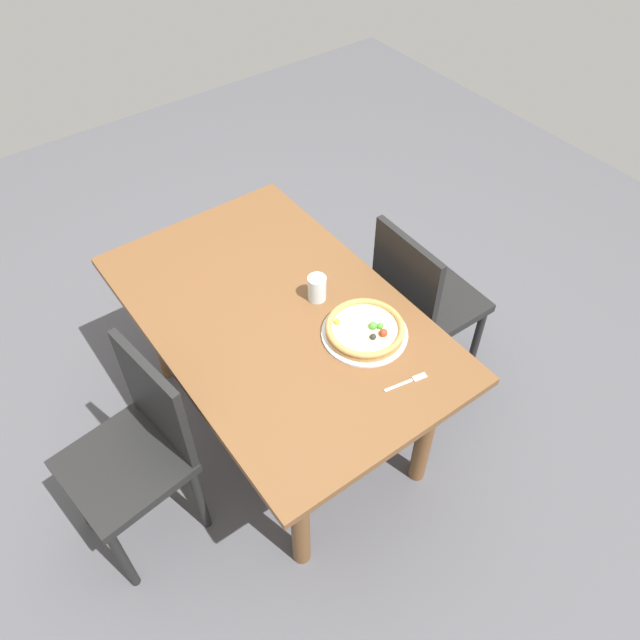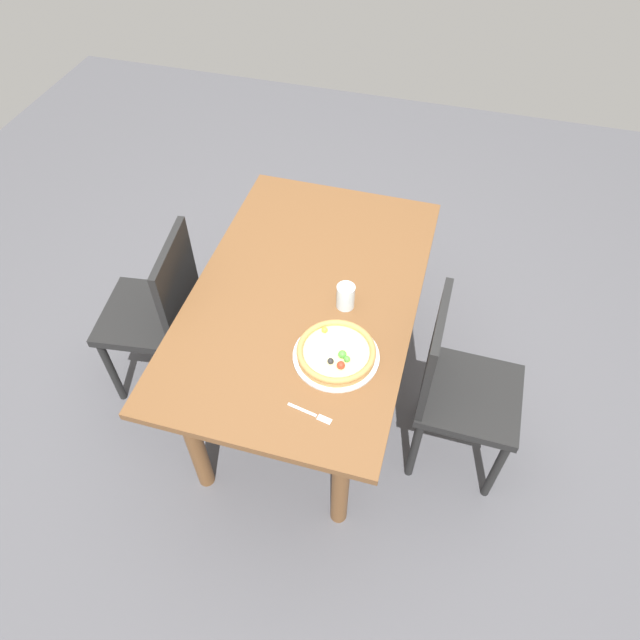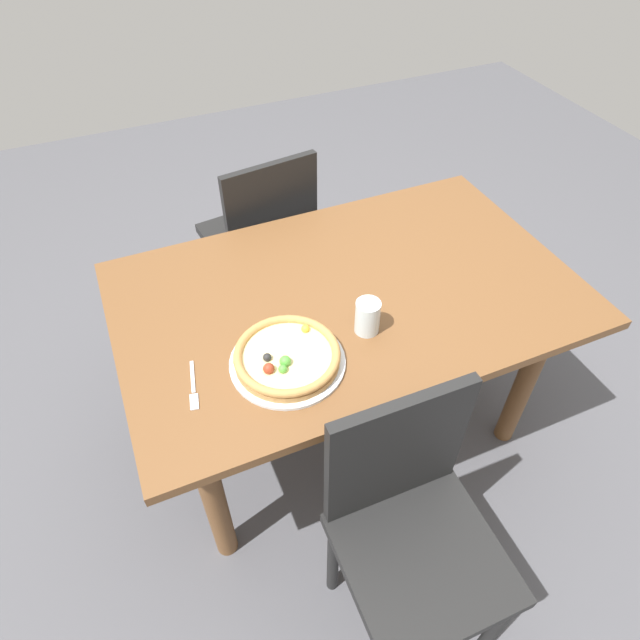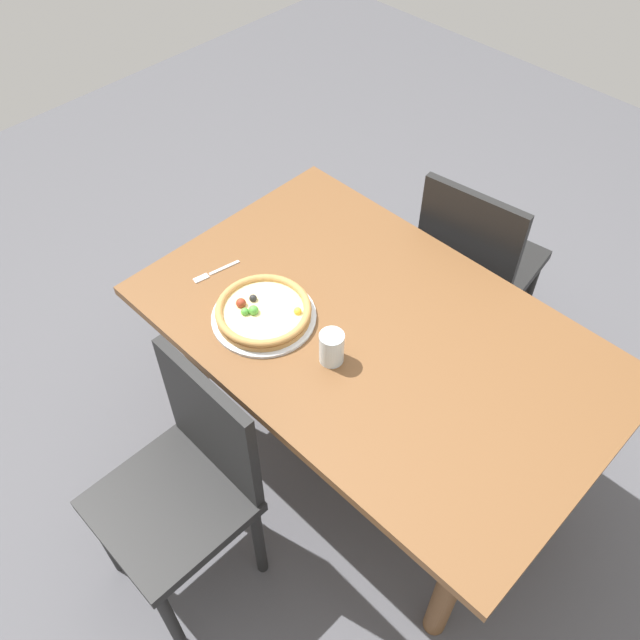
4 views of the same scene
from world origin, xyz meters
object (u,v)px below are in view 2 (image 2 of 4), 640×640
object	(u,v)px
chair_near	(159,310)
chair_far	(456,386)
pizza	(336,352)
drinking_glass	(346,296)
plate	(336,356)
fork	(313,415)
dining_table	(306,310)

from	to	relation	value
chair_near	chair_far	xyz separation A→B (m)	(0.05, 1.33, 0.00)
pizza	drinking_glass	xyz separation A→B (m)	(-0.26, -0.03, 0.02)
plate	pizza	distance (m)	0.03
plate	fork	distance (m)	0.26
dining_table	drinking_glass	distance (m)	0.24
chair_near	chair_far	world-z (taller)	same
chair_near	chair_far	size ratio (longest dim) A/B	1.00
dining_table	pizza	xyz separation A→B (m)	(0.28, 0.20, 0.14)
plate	pizza	size ratio (longest dim) A/B	1.10
plate	drinking_glass	xyz separation A→B (m)	(-0.26, -0.03, 0.05)
fork	drinking_glass	xyz separation A→B (m)	(-0.52, -0.02, 0.05)
plate	fork	bearing A→B (deg)	-2.82
dining_table	chair_near	size ratio (longest dim) A/B	1.61
dining_table	fork	xyz separation A→B (m)	(0.54, 0.19, 0.11)
chair_far	drinking_glass	xyz separation A→B (m)	(-0.10, -0.49, 0.28)
chair_far	drinking_glass	world-z (taller)	chair_far
chair_near	pizza	size ratio (longest dim) A/B	3.06
drinking_glass	dining_table	bearing A→B (deg)	-97.71
plate	chair_far	bearing A→B (deg)	108.53
dining_table	chair_far	xyz separation A→B (m)	(0.13, 0.67, -0.12)
dining_table	chair_far	distance (m)	0.69
chair_far	drinking_glass	size ratio (longest dim) A/B	8.43
drinking_glass	chair_near	bearing A→B (deg)	-86.39
pizza	fork	world-z (taller)	pizza
drinking_glass	pizza	bearing A→B (deg)	6.62
chair_near	plate	distance (m)	0.92
pizza	plate	bearing A→B (deg)	-148.38
plate	drinking_glass	distance (m)	0.26
chair_far	pizza	size ratio (longest dim) A/B	3.06
plate	drinking_glass	size ratio (longest dim) A/B	3.03
dining_table	fork	size ratio (longest dim) A/B	8.72
chair_near	fork	bearing A→B (deg)	-126.05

